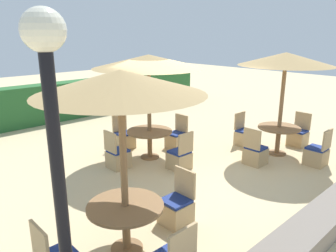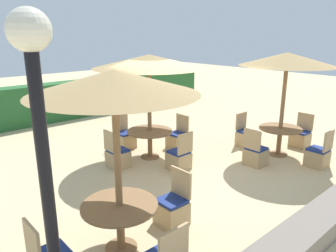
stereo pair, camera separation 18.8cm
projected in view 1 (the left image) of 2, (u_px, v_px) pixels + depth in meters
The scene contains 19 objects.
ground_plane at pixel (185, 167), 7.87m from camera, with size 40.00×40.00×0.00m, color #D1BA8C.
hedge_row at pixel (63, 101), 12.05m from camera, with size 13.00×0.70×1.36m, color #28602D.
stone_border at pixel (329, 215), 5.48m from camera, with size 10.00×0.56×0.36m, color slate.
lamp_post at pixel (53, 127), 2.78m from camera, with size 0.36×0.36×3.32m.
parasol_front_left at pixel (120, 84), 4.21m from camera, with size 2.26×2.26×2.66m.
round_table_front_left at pixel (126, 214), 4.74m from camera, with size 1.12×1.12×0.73m.
patio_chair_front_left_east at pixel (177, 209), 5.49m from camera, with size 0.46×0.46×0.93m.
parasol_center at pixel (148, 62), 7.80m from camera, with size 2.70×2.70×2.61m.
round_table_center at pixel (150, 136), 8.31m from camera, with size 1.15×1.15×0.72m.
patio_chair_center_south at pixel (180, 158), 7.69m from camera, with size 0.46×0.46×0.93m.
patio_chair_center_east at pixel (177, 139), 9.08m from camera, with size 0.46×0.46×0.93m.
patio_chair_center_west at pixel (118, 157), 7.76m from camera, with size 0.46×0.46×0.93m.
patio_chair_center_north at pixel (124, 139), 9.10m from camera, with size 0.46×0.46×0.93m.
parasol_front_right at pixel (286, 60), 8.05m from camera, with size 2.33×2.33×2.65m.
round_table_front_right at pixel (279, 133), 8.57m from camera, with size 1.08×1.08×0.74m.
patio_chair_front_right_south at pixel (317, 155), 7.92m from camera, with size 0.46×0.46×0.93m.
patio_chair_front_right_west at pixel (255, 154), 7.98m from camera, with size 0.46×0.46×0.93m.
patio_chair_front_right_east at pixel (298, 136), 9.32m from camera, with size 0.46×0.46×0.93m.
patio_chair_front_right_north at pixel (244, 136), 9.33m from camera, with size 0.46×0.46×0.93m.
Camera 1 is at (-5.30, -5.02, 3.12)m, focal length 35.00 mm.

